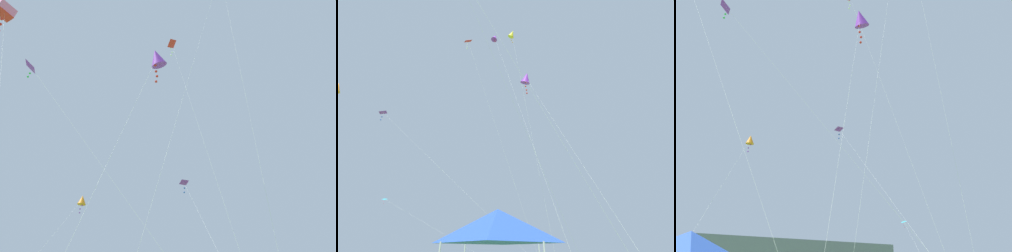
# 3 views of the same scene
# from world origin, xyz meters

# --- Properties ---
(festival_tent) EXTENTS (3.20, 3.20, 3.95)m
(festival_tent) POSITION_xyz_m (-4.95, 6.49, 3.41)
(festival_tent) COLOR #B7B7BC
(festival_tent) RESTS_ON ground
(kite_orange_diamond_0) EXTENTS (6.05, 9.94, 13.88)m
(kite_orange_diamond_0) POSITION_xyz_m (-1.07, 19.34, 13.46)
(kite_orange_diamond_0) COLOR silver
(kite_orange_diamond_0) RESTS_ON ground
(kite_purple_delta_2) EXTENTS (2.27, 20.16, 17.50)m
(kite_purple_delta_2) POSITION_xyz_m (8.17, 22.05, 17.17)
(kite_purple_delta_2) COLOR silver
(kite_purple_delta_2) RESTS_ON ground
(kite_purple_diamond_4) EXTENTS (4.98, 5.94, 16.86)m
(kite_purple_diamond_4) POSITION_xyz_m (2.18, 4.98, 16.15)
(kite_purple_diamond_4) COLOR silver
(kite_purple_diamond_4) RESTS_ON ground
(kite_cyan_delta_6) EXTENTS (10.89, 20.72, 9.09)m
(kite_cyan_delta_6) POSITION_xyz_m (16.60, 23.98, 8.58)
(kite_cyan_delta_6) COLOR silver
(kite_cyan_delta_6) RESTS_ON ground
(kite_purple_delta_8) EXTENTS (10.87, 8.43, 17.98)m
(kite_purple_delta_8) POSITION_xyz_m (-4.87, 8.80, 17.45)
(kite_purple_delta_8) COLOR silver
(kite_purple_delta_8) RESTS_ON ground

